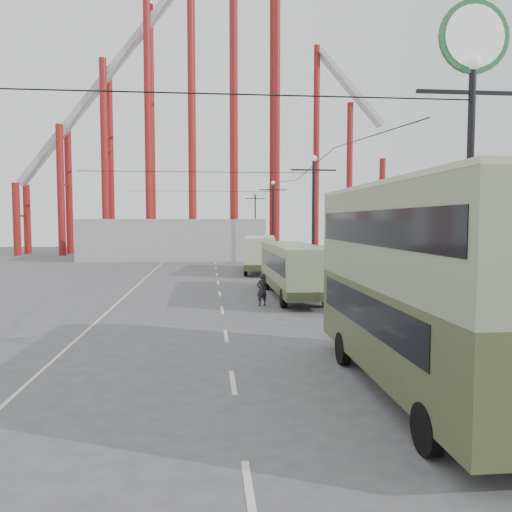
{
  "coord_description": "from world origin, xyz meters",
  "views": [
    {
      "loc": [
        -1.68,
        -16.43,
        4.75
      ],
      "look_at": [
        0.68,
        8.48,
        3.0
      ],
      "focal_mm": 35.0,
      "sensor_mm": 36.0,
      "label": 1
    }
  ],
  "objects": [
    {
      "name": "roller_coaster",
      "position": [
        -2.49,
        56.89,
        22.92
      ],
      "size": [
        52.95,
        5.0,
        55.48
      ],
      "color": "maroon",
      "rests_on": "ground"
    },
    {
      "name": "ground",
      "position": [
        0.0,
        0.0,
        0.0
      ],
      "size": [
        160.0,
        160.0,
        0.0
      ],
      "primitive_type": "plane",
      "color": "#4D4D50",
      "rests_on": "ground"
    },
    {
      "name": "lamp_post_mid",
      "position": [
        5.6,
        18.0,
        4.68
      ],
      "size": [
        3.2,
        0.44,
        9.32
      ],
      "color": "black",
      "rests_on": "ground"
    },
    {
      "name": "lamp_post_near",
      "position": [
        5.6,
        -3.0,
        7.86
      ],
      "size": [
        3.2,
        0.44,
        10.8
      ],
      "color": "black",
      "rests_on": "ground"
    },
    {
      "name": "fairground_shed",
      "position": [
        -6.0,
        47.0,
        2.5
      ],
      "size": [
        22.0,
        10.0,
        5.0
      ],
      "primitive_type": "cube",
      "color": "#9A9A95",
      "rests_on": "ground"
    },
    {
      "name": "single_decker_cream",
      "position": [
        3.06,
        29.82,
        1.86
      ],
      "size": [
        3.86,
        10.86,
        3.3
      ],
      "rotation": [
        0.0,
        0.0,
        -0.11
      ],
      "color": "#BCB597",
      "rests_on": "ground"
    },
    {
      "name": "single_decker_green",
      "position": [
        3.54,
        14.32,
        1.85
      ],
      "size": [
        2.76,
        11.64,
        3.28
      ],
      "rotation": [
        0.0,
        0.0,
        0.01
      ],
      "color": "gray",
      "rests_on": "ground"
    },
    {
      "name": "lamp_post_far",
      "position": [
        5.6,
        40.0,
        4.68
      ],
      "size": [
        3.2,
        0.44,
        9.32
      ],
      "color": "black",
      "rests_on": "ground"
    },
    {
      "name": "pedestrian",
      "position": [
        1.26,
        11.19,
        0.91
      ],
      "size": [
        0.78,
        0.67,
        1.82
      ],
      "primitive_type": "imported",
      "rotation": [
        0.0,
        0.0,
        3.56
      ],
      "color": "black",
      "rests_on": "ground"
    },
    {
      "name": "double_decker_bus",
      "position": [
        3.94,
        -3.52,
        3.24
      ],
      "size": [
        2.76,
        10.77,
        5.78
      ],
      "rotation": [
        0.0,
        0.0,
        -0.0
      ],
      "color": "#3B4324",
      "rests_on": "ground"
    },
    {
      "name": "lamp_post_distant",
      "position": [
        5.6,
        62.0,
        4.68
      ],
      "size": [
        3.2,
        0.44,
        9.32
      ],
      "color": "black",
      "rests_on": "ground"
    },
    {
      "name": "road_markings",
      "position": [
        -0.86,
        19.7,
        0.01
      ],
      "size": [
        12.52,
        120.0,
        0.01
      ],
      "color": "silver",
      "rests_on": "ground"
    }
  ]
}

